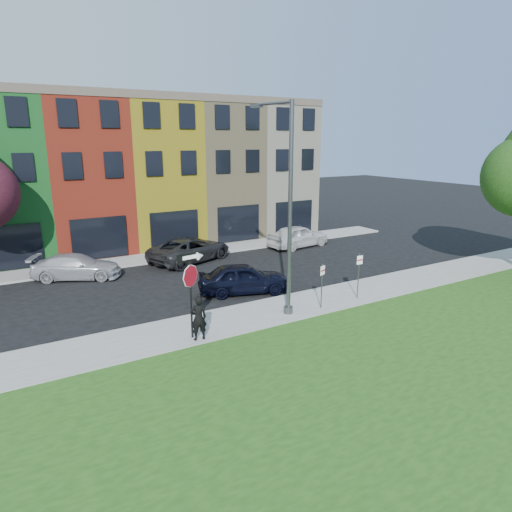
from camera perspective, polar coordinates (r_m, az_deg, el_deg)
ground at (r=18.62m, az=8.49°, el=-9.69°), size 120.00×120.00×0.00m
sidewalk_near at (r=21.93m, az=7.61°, el=-5.70°), size 40.00×3.00×0.12m
sidewalk_far at (r=30.08m, az=-14.55°, el=-0.46°), size 40.00×2.40×0.12m
rowhouse_block at (r=35.33m, az=-17.20°, el=9.65°), size 30.00×10.12×10.00m
stop_sign at (r=17.21m, az=-8.20°, el=-2.73°), size 1.04×0.20×3.38m
man at (r=17.52m, az=-7.20°, el=-7.70°), size 0.73×0.56×1.75m
sedan_near at (r=22.93m, az=-1.60°, el=-2.80°), size 4.53×5.59×1.53m
parked_car_silver at (r=27.17m, az=-21.53°, el=-1.24°), size 5.52×6.21×1.38m
parked_car_dark at (r=29.12m, az=-8.23°, el=0.84°), size 6.47×7.43×1.57m
parked_car_white at (r=32.79m, az=5.28°, el=2.50°), size 3.05×5.19×1.61m
street_lamp at (r=19.24m, az=3.87°, el=5.65°), size 0.77×2.56×8.95m
parking_sign_a at (r=20.63m, az=8.26°, el=-3.05°), size 0.31×0.14×2.06m
parking_sign_b at (r=22.20m, az=12.74°, el=-1.78°), size 0.32×0.10×2.21m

